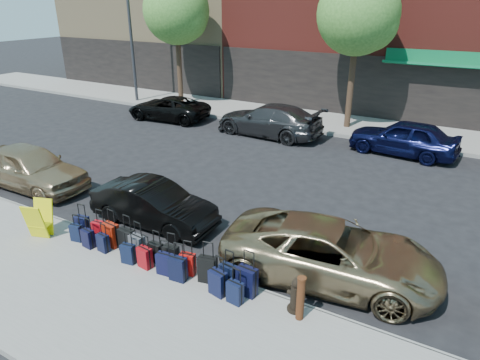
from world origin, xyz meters
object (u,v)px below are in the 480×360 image
Objects in this scene: car_far_0 at (168,108)px; tree_left at (178,13)px; bollard at (301,298)px; car_near_2 at (331,252)px; tree_center at (361,16)px; car_far_1 at (269,120)px; car_far_2 at (404,138)px; car_near_1 at (154,204)px; display_rack at (39,220)px; car_near_0 at (30,167)px; fire_hydrant at (296,296)px; suitcase_front_5 at (156,253)px; streetlight at (133,26)px.

tree_left is at bearing -162.62° from car_far_0.
car_near_2 is at bearing 89.88° from bollard.
car_far_1 is (-3.15, -2.92, -4.65)m from tree_center.
car_far_1 is at bearing 85.37° from car_far_0.
car_far_1 reaches higher than car_far_2.
display_rack is at bearing 137.06° from car_near_1.
car_far_1 is (4.46, 9.75, 0.00)m from car_near_0.
tree_center is 6.14m from car_far_2.
car_near_0 is at bearing -120.97° from tree_center.
fire_hydrant is at bearing -99.24° from car_near_0.
car_far_1 reaches higher than suitcase_front_5.
streetlight is 8.02× the size of bollard.
fire_hydrant is 0.17× the size of car_far_0.
tree_center is 1.38× the size of car_far_1.
tree_center is 13.83m from car_near_2.
car_far_0 is at bearing -28.68° from streetlight.
tree_left is at bearing 137.00° from fire_hydrant.
display_rack is (-7.25, -0.64, 0.14)m from fire_hydrant.
fire_hydrant is at bearing 4.88° from car_far_2.
suitcase_front_5 is 0.85× the size of display_rack.
bollard is at bearing 32.46° from car_far_1.
car_near_0 is 0.98× the size of car_far_0.
car_near_1 is at bearing 165.81° from fire_hydrant.
fire_hydrant is 0.78× the size of bollard.
car_far_1 is (6.10, 0.07, 0.13)m from car_far_0.
streetlight reaches higher than car_far_1.
car_near_2 is 1.11× the size of car_far_0.
car_near_0 is at bearing -41.80° from car_far_2.
car_near_2 is (10.84, 0.08, -0.06)m from car_near_0.
streetlight is 21.97m from bollard.
tree_left is 0.91× the size of streetlight.
car_far_2 reaches higher than display_rack.
display_rack is at bearing -105.72° from tree_center.
display_rack is (-3.56, -0.58, 0.23)m from suitcase_front_5.
bollard is 0.22× the size of car_near_0.
car_far_2 is (16.48, -1.90, -3.91)m from streetlight.
car_near_2 is at bearing -42.52° from tree_left.
car_near_1 is at bearing -46.45° from streetlight.
car_far_0 is at bearing -67.32° from tree_left.
car_near_1 is at bearing 82.16° from car_near_2.
car_near_0 is at bearing 129.58° from display_rack.
car_near_0 is (5.83, -11.97, -3.90)m from streetlight.
tree_left is 3.11m from streetlight.
tree_left reaches higher than car_far_1.
tree_center is 13.64m from car_near_1.
tree_left reaches higher than fire_hydrant.
car_far_1 is (-6.38, 11.52, 0.10)m from bollard.
fire_hydrant is 1.67m from car_near_2.
streetlight is at bearing 140.51° from bollard.
car_near_1 is (-5.19, 1.65, 0.13)m from fire_hydrant.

